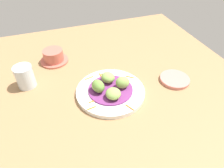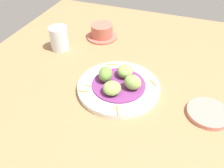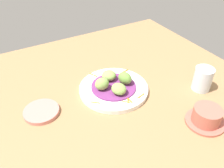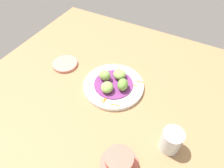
{
  "view_description": "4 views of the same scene",
  "coord_description": "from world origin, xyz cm",
  "px_view_note": "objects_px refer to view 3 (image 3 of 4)",
  "views": [
    {
      "loc": [
        -58.05,
        19.25,
        54.28
      ],
      "look_at": [
        -4.56,
        0.5,
        5.32
      ],
      "focal_mm": 32.64,
      "sensor_mm": 36.0,
      "label": 1
    },
    {
      "loc": [
        -58.14,
        -15.71,
        50.7
      ],
      "look_at": [
        -7.35,
        3.07,
        4.93
      ],
      "focal_mm": 37.98,
      "sensor_mm": 36.0,
      "label": 2
    },
    {
      "loc": [
        52.96,
        -32.45,
        56.69
      ],
      "look_at": [
        -5.52,
        0.7,
        5.5
      ],
      "focal_mm": 37.63,
      "sensor_mm": 36.0,
      "label": 3
    },
    {
      "loc": [
        45.28,
        28.25,
        67.27
      ],
      "look_at": [
        -4.61,
        1.4,
        4.93
      ],
      "focal_mm": 32.78,
      "sensor_mm": 36.0,
      "label": 4
    }
  ],
  "objects_px": {
    "guac_scoop_left": "(125,78)",
    "guac_scoop_center": "(109,75)",
    "water_glass": "(203,79)",
    "guac_scoop_right": "(102,84)",
    "guac_scoop_back": "(119,89)",
    "side_plate_small": "(41,112)",
    "main_plate": "(114,89)",
    "terracotta_bowl": "(206,117)"
  },
  "relations": [
    {
      "from": "main_plate",
      "to": "terracotta_bowl",
      "type": "xyz_separation_m",
      "value": [
        0.28,
        0.17,
        0.02
      ]
    },
    {
      "from": "water_glass",
      "to": "guac_scoop_center",
      "type": "bearing_deg",
      "value": -124.22
    },
    {
      "from": "guac_scoop_center",
      "to": "side_plate_small",
      "type": "height_order",
      "value": "guac_scoop_center"
    },
    {
      "from": "guac_scoop_left",
      "to": "guac_scoop_back",
      "type": "distance_m",
      "value": 0.06
    },
    {
      "from": "guac_scoop_right",
      "to": "guac_scoop_back",
      "type": "bearing_deg",
      "value": 38.39
    },
    {
      "from": "guac_scoop_center",
      "to": "guac_scoop_right",
      "type": "bearing_deg",
      "value": -51.61
    },
    {
      "from": "main_plate",
      "to": "terracotta_bowl",
      "type": "height_order",
      "value": "terracotta_bowl"
    },
    {
      "from": "main_plate",
      "to": "guac_scoop_back",
      "type": "xyz_separation_m",
      "value": [
        0.04,
        -0.01,
        0.03
      ]
    },
    {
      "from": "terracotta_bowl",
      "to": "main_plate",
      "type": "bearing_deg",
      "value": -148.91
    },
    {
      "from": "main_plate",
      "to": "guac_scoop_left",
      "type": "height_order",
      "value": "guac_scoop_left"
    },
    {
      "from": "side_plate_small",
      "to": "guac_scoop_back",
      "type": "bearing_deg",
      "value": 77.15
    },
    {
      "from": "main_plate",
      "to": "guac_scoop_back",
      "type": "bearing_deg",
      "value": -6.61
    },
    {
      "from": "guac_scoop_back",
      "to": "side_plate_small",
      "type": "distance_m",
      "value": 0.27
    },
    {
      "from": "guac_scoop_left",
      "to": "terracotta_bowl",
      "type": "distance_m",
      "value": 0.3
    },
    {
      "from": "guac_scoop_right",
      "to": "side_plate_small",
      "type": "distance_m",
      "value": 0.22
    },
    {
      "from": "guac_scoop_right",
      "to": "water_glass",
      "type": "relative_size",
      "value": 0.58
    },
    {
      "from": "terracotta_bowl",
      "to": "guac_scoop_left",
      "type": "bearing_deg",
      "value": -155.63
    },
    {
      "from": "terracotta_bowl",
      "to": "guac_scoop_right",
      "type": "bearing_deg",
      "value": -143.22
    },
    {
      "from": "guac_scoop_left",
      "to": "guac_scoop_right",
      "type": "bearing_deg",
      "value": -96.61
    },
    {
      "from": "water_glass",
      "to": "side_plate_small",
      "type": "bearing_deg",
      "value": -106.41
    },
    {
      "from": "water_glass",
      "to": "guac_scoop_left",
      "type": "bearing_deg",
      "value": -120.38
    },
    {
      "from": "terracotta_bowl",
      "to": "water_glass",
      "type": "bearing_deg",
      "value": 138.09
    },
    {
      "from": "main_plate",
      "to": "side_plate_small",
      "type": "xyz_separation_m",
      "value": [
        -0.01,
        -0.27,
        -0.0
      ]
    },
    {
      "from": "side_plate_small",
      "to": "water_glass",
      "type": "distance_m",
      "value": 0.58
    },
    {
      "from": "guac_scoop_back",
      "to": "water_glass",
      "type": "xyz_separation_m",
      "value": [
        0.1,
        0.29,
        0.0
      ]
    },
    {
      "from": "guac_scoop_back",
      "to": "side_plate_small",
      "type": "xyz_separation_m",
      "value": [
        -0.06,
        -0.26,
        -0.03
      ]
    },
    {
      "from": "main_plate",
      "to": "water_glass",
      "type": "bearing_deg",
      "value": 62.81
    },
    {
      "from": "guac_scoop_left",
      "to": "water_glass",
      "type": "height_order",
      "value": "water_glass"
    },
    {
      "from": "side_plate_small",
      "to": "terracotta_bowl",
      "type": "xyz_separation_m",
      "value": [
        0.3,
        0.44,
        0.02
      ]
    },
    {
      "from": "side_plate_small",
      "to": "terracotta_bowl",
      "type": "bearing_deg",
      "value": 55.76
    },
    {
      "from": "guac_scoop_center",
      "to": "terracotta_bowl",
      "type": "distance_m",
      "value": 0.37
    },
    {
      "from": "main_plate",
      "to": "guac_scoop_right",
      "type": "distance_m",
      "value": 0.06
    },
    {
      "from": "guac_scoop_left",
      "to": "water_glass",
      "type": "xyz_separation_m",
      "value": [
        0.14,
        0.24,
        -0.0
      ]
    },
    {
      "from": "guac_scoop_left",
      "to": "guac_scoop_back",
      "type": "height_order",
      "value": "guac_scoop_left"
    },
    {
      "from": "main_plate",
      "to": "guac_scoop_center",
      "type": "xyz_separation_m",
      "value": [
        -0.04,
        0.01,
        0.03
      ]
    },
    {
      "from": "main_plate",
      "to": "guac_scoop_left",
      "type": "xyz_separation_m",
      "value": [
        0.01,
        0.04,
        0.04
      ]
    },
    {
      "from": "guac_scoop_left",
      "to": "guac_scoop_center",
      "type": "relative_size",
      "value": 1.03
    },
    {
      "from": "guac_scoop_left",
      "to": "side_plate_small",
      "type": "xyz_separation_m",
      "value": [
        -0.02,
        -0.31,
        -0.04
      ]
    },
    {
      "from": "guac_scoop_back",
      "to": "side_plate_small",
      "type": "height_order",
      "value": "guac_scoop_back"
    },
    {
      "from": "guac_scoop_right",
      "to": "guac_scoop_center",
      "type": "bearing_deg",
      "value": 128.39
    },
    {
      "from": "guac_scoop_back",
      "to": "main_plate",
      "type": "bearing_deg",
      "value": 173.39
    },
    {
      "from": "guac_scoop_left",
      "to": "side_plate_small",
      "type": "bearing_deg",
      "value": -93.7
    }
  ]
}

